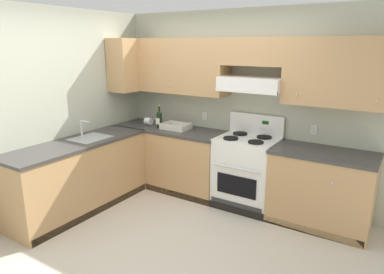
{
  "coord_description": "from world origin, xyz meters",
  "views": [
    {
      "loc": [
        2.24,
        -2.77,
        2.09
      ],
      "look_at": [
        0.04,
        0.7,
        1.0
      ],
      "focal_mm": 32.6,
      "sensor_mm": 36.0,
      "label": 1
    }
  ],
  "objects_px": {
    "stove": "(246,171)",
    "paper_towel_roll": "(149,121)",
    "bowl": "(176,127)",
    "wine_bottle": "(159,119)"
  },
  "relations": [
    {
      "from": "stove",
      "to": "paper_towel_roll",
      "type": "relative_size",
      "value": 10.89
    },
    {
      "from": "bowl",
      "to": "paper_towel_roll",
      "type": "bearing_deg",
      "value": 179.24
    },
    {
      "from": "wine_bottle",
      "to": "stove",
      "type": "bearing_deg",
      "value": 2.73
    },
    {
      "from": "stove",
      "to": "wine_bottle",
      "type": "bearing_deg",
      "value": -177.27
    },
    {
      "from": "stove",
      "to": "bowl",
      "type": "relative_size",
      "value": 3.01
    },
    {
      "from": "wine_bottle",
      "to": "paper_towel_roll",
      "type": "bearing_deg",
      "value": 166.35
    },
    {
      "from": "wine_bottle",
      "to": "bowl",
      "type": "height_order",
      "value": "wine_bottle"
    },
    {
      "from": "wine_bottle",
      "to": "bowl",
      "type": "bearing_deg",
      "value": 12.3
    },
    {
      "from": "stove",
      "to": "bowl",
      "type": "xyz_separation_m",
      "value": [
        -1.12,
        -0.01,
        0.46
      ]
    },
    {
      "from": "stove",
      "to": "bowl",
      "type": "height_order",
      "value": "stove"
    }
  ]
}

